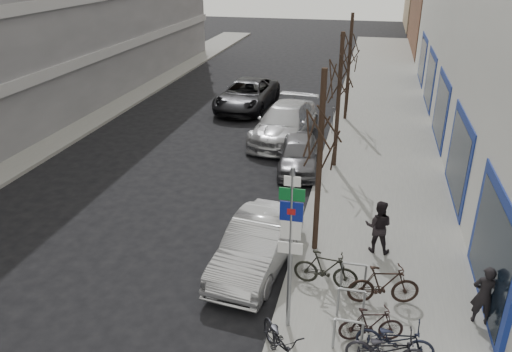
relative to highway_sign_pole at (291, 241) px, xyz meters
The scene contains 24 objects.
ground 3.44m from the highway_sign_pole, behind, with size 120.00×120.00×0.00m, color black.
sidewalk_east 10.50m from the highway_sign_pole, 78.15° to the left, with size 5.00×70.00×0.15m, color slate.
sidewalk_west 16.90m from the highway_sign_pole, 143.24° to the left, with size 3.00×70.00×0.15m, color slate.
brick_building_far 41.42m from the highway_sign_pole, 75.16° to the left, with size 12.00×14.00×8.00m, color brown.
highway_sign_pole is the anchor object (origin of this frame).
bike_rack 2.36m from the highway_sign_pole, 23.59° to the left, with size 0.66×2.26×0.83m.
tree_near 3.88m from the highway_sign_pole, 86.74° to the left, with size 1.80×1.80×5.50m.
tree_mid 10.15m from the highway_sign_pole, 88.86° to the left, with size 1.80×1.80×5.50m.
tree_far 16.59m from the highway_sign_pole, 89.31° to the left, with size 1.80×1.80×5.50m.
meter_front 3.39m from the highway_sign_pole, 94.75° to the left, with size 0.10×0.08×1.27m.
meter_mid 8.65m from the highway_sign_pole, 91.68° to the left, with size 0.10×0.08×1.27m.
meter_back 14.10m from the highway_sign_pole, 91.02° to the left, with size 0.10×0.08×1.27m.
bike_near_left 2.09m from the highway_sign_pole, 88.86° to the right, with size 0.55×1.81×1.10m, color black.
bike_near_right 2.65m from the highway_sign_pole, ahead, with size 0.44×1.48×0.90m, color black.
bike_mid_curb 3.03m from the highway_sign_pole, ahead, with size 0.50×1.66×1.02m, color black.
bike_mid_inner 2.59m from the highway_sign_pole, 68.46° to the left, with size 0.51×1.72×1.04m, color black.
bike_far_curb 2.95m from the highway_sign_pole, 19.02° to the right, with size 0.52×1.71×1.04m, color black.
bike_far_inner 3.09m from the highway_sign_pole, 32.41° to the left, with size 0.54×1.80×1.09m, color black.
parked_car_front 3.22m from the highway_sign_pole, 118.36° to the left, with size 1.53×4.40×1.45m, color #B4B5BA.
parked_car_mid 9.84m from the highway_sign_pole, 97.35° to the left, with size 1.61×4.01×1.37m, color #56555B.
parked_car_back 13.28m from the highway_sign_pole, 100.53° to the left, with size 2.32×5.71×1.66m, color #ADAEB3.
lane_car 18.47m from the highway_sign_pole, 107.09° to the left, with size 2.67×5.78×1.61m, color black.
pedestrian_near 4.81m from the highway_sign_pole, 14.90° to the left, with size 0.56×0.37×1.54m, color black.
pedestrian_far 4.52m from the highway_sign_pole, 62.45° to the left, with size 0.60×0.41×1.64m, color black.
Camera 1 is at (3.78, -9.21, 8.18)m, focal length 35.00 mm.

